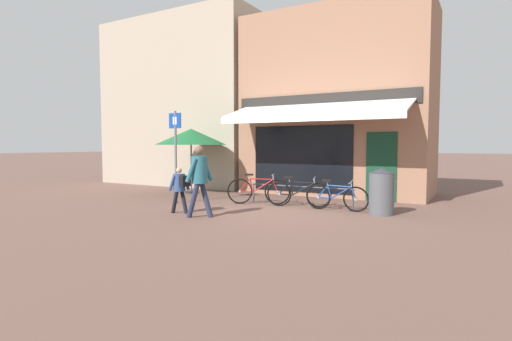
{
  "coord_description": "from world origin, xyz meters",
  "views": [
    {
      "loc": [
        4.7,
        -9.57,
        1.71
      ],
      "look_at": [
        -0.45,
        -0.65,
        1.05
      ],
      "focal_mm": 28.0,
      "sensor_mm": 36.0,
      "label": 1
    }
  ],
  "objects_px": {
    "bicycle_blue": "(336,197)",
    "pedestrian_adult": "(199,174)",
    "parking_sign": "(176,148)",
    "bicycle_black": "(299,193)",
    "cafe_parasol": "(191,137)",
    "bicycle_red": "(258,191)",
    "pedestrian_child": "(180,185)",
    "litter_bin": "(381,191)"
  },
  "relations": [
    {
      "from": "litter_bin",
      "to": "cafe_parasol",
      "type": "distance_m",
      "value": 7.1
    },
    {
      "from": "parking_sign",
      "to": "cafe_parasol",
      "type": "height_order",
      "value": "parking_sign"
    },
    {
      "from": "litter_bin",
      "to": "parking_sign",
      "type": "distance_m",
      "value": 5.85
    },
    {
      "from": "bicycle_red",
      "to": "litter_bin",
      "type": "distance_m",
      "value": 3.47
    },
    {
      "from": "bicycle_black",
      "to": "pedestrian_child",
      "type": "xyz_separation_m",
      "value": [
        -2.14,
        -2.44,
        0.34
      ]
    },
    {
      "from": "bicycle_blue",
      "to": "pedestrian_adult",
      "type": "height_order",
      "value": "pedestrian_adult"
    },
    {
      "from": "pedestrian_adult",
      "to": "cafe_parasol",
      "type": "distance_m",
      "value": 4.98
    },
    {
      "from": "bicycle_blue",
      "to": "cafe_parasol",
      "type": "distance_m",
      "value": 6.06
    },
    {
      "from": "bicycle_blue",
      "to": "parking_sign",
      "type": "relative_size",
      "value": 0.62
    },
    {
      "from": "cafe_parasol",
      "to": "parking_sign",
      "type": "bearing_deg",
      "value": -61.1
    },
    {
      "from": "bicycle_red",
      "to": "pedestrian_adult",
      "type": "xyz_separation_m",
      "value": [
        -0.17,
        -2.5,
        0.63
      ]
    },
    {
      "from": "cafe_parasol",
      "to": "bicycle_blue",
      "type": "bearing_deg",
      "value": -11.13
    },
    {
      "from": "bicycle_black",
      "to": "bicycle_blue",
      "type": "height_order",
      "value": "bicycle_black"
    },
    {
      "from": "parking_sign",
      "to": "pedestrian_child",
      "type": "bearing_deg",
      "value": -45.44
    },
    {
      "from": "pedestrian_adult",
      "to": "litter_bin",
      "type": "bearing_deg",
      "value": -156.03
    },
    {
      "from": "parking_sign",
      "to": "pedestrian_adult",
      "type": "bearing_deg",
      "value": -36.09
    },
    {
      "from": "bicycle_blue",
      "to": "pedestrian_child",
      "type": "distance_m",
      "value": 4.03
    },
    {
      "from": "bicycle_blue",
      "to": "parking_sign",
      "type": "xyz_separation_m",
      "value": [
        -4.51,
        -1.06,
        1.28
      ]
    },
    {
      "from": "bicycle_red",
      "to": "pedestrian_child",
      "type": "bearing_deg",
      "value": -134.09
    },
    {
      "from": "bicycle_blue",
      "to": "litter_bin",
      "type": "height_order",
      "value": "litter_bin"
    },
    {
      "from": "bicycle_black",
      "to": "pedestrian_adult",
      "type": "xyz_separation_m",
      "value": [
        -1.37,
        -2.64,
        0.65
      ]
    },
    {
      "from": "cafe_parasol",
      "to": "bicycle_black",
      "type": "bearing_deg",
      "value": -12.53
    },
    {
      "from": "bicycle_blue",
      "to": "pedestrian_child",
      "type": "height_order",
      "value": "pedestrian_child"
    },
    {
      "from": "pedestrian_adult",
      "to": "parking_sign",
      "type": "height_order",
      "value": "parking_sign"
    },
    {
      "from": "cafe_parasol",
      "to": "pedestrian_adult",
      "type": "bearing_deg",
      "value": -48.58
    },
    {
      "from": "bicycle_black",
      "to": "cafe_parasol",
      "type": "distance_m",
      "value": 4.99
    },
    {
      "from": "bicycle_black",
      "to": "pedestrian_child",
      "type": "bearing_deg",
      "value": -147.9
    },
    {
      "from": "bicycle_red",
      "to": "parking_sign",
      "type": "xyz_separation_m",
      "value": [
        -2.19,
        -1.03,
        1.24
      ]
    },
    {
      "from": "bicycle_black",
      "to": "litter_bin",
      "type": "relative_size",
      "value": 1.52
    },
    {
      "from": "bicycle_red",
      "to": "cafe_parasol",
      "type": "height_order",
      "value": "cafe_parasol"
    },
    {
      "from": "bicycle_red",
      "to": "litter_bin",
      "type": "height_order",
      "value": "litter_bin"
    },
    {
      "from": "bicycle_blue",
      "to": "pedestrian_adult",
      "type": "xyz_separation_m",
      "value": [
        -2.49,
        -2.54,
        0.67
      ]
    },
    {
      "from": "bicycle_black",
      "to": "parking_sign",
      "type": "relative_size",
      "value": 0.65
    },
    {
      "from": "pedestrian_child",
      "to": "parking_sign",
      "type": "height_order",
      "value": "parking_sign"
    },
    {
      "from": "bicycle_red",
      "to": "litter_bin",
      "type": "bearing_deg",
      "value": -21.36
    },
    {
      "from": "bicycle_red",
      "to": "cafe_parasol",
      "type": "distance_m",
      "value": 3.93
    },
    {
      "from": "bicycle_black",
      "to": "cafe_parasol",
      "type": "xyz_separation_m",
      "value": [
        -4.61,
        1.02,
        1.62
      ]
    },
    {
      "from": "pedestrian_adult",
      "to": "parking_sign",
      "type": "relative_size",
      "value": 0.64
    },
    {
      "from": "parking_sign",
      "to": "bicycle_red",
      "type": "bearing_deg",
      "value": 25.09
    },
    {
      "from": "pedestrian_adult",
      "to": "pedestrian_child",
      "type": "xyz_separation_m",
      "value": [
        -0.77,
        0.21,
        -0.32
      ]
    },
    {
      "from": "bicycle_red",
      "to": "pedestrian_child",
      "type": "relative_size",
      "value": 1.47
    },
    {
      "from": "pedestrian_adult",
      "to": "pedestrian_child",
      "type": "distance_m",
      "value": 0.86
    }
  ]
}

